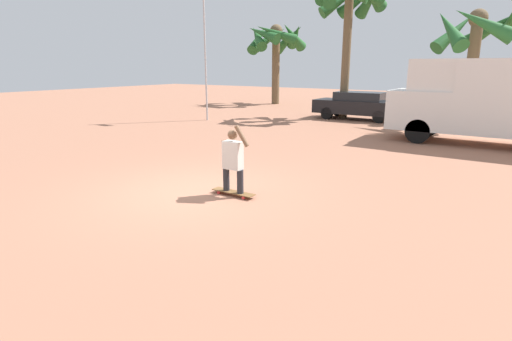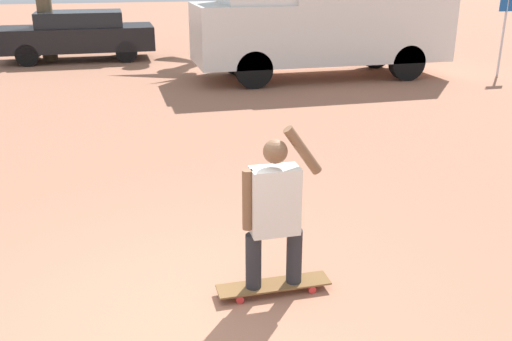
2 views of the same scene
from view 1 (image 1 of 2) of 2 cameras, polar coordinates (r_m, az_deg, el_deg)
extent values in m
plane|color=#A36B51|center=(9.05, -8.93, -3.02)|extent=(80.00, 80.00, 0.00)
cube|color=brown|center=(8.68, -3.26, -3.08)|extent=(1.03, 0.23, 0.02)
cylinder|color=red|center=(8.82, -5.36, -3.14)|extent=(0.07, 0.03, 0.07)
cylinder|color=red|center=(8.96, -4.60, -2.83)|extent=(0.07, 0.03, 0.07)
cylinder|color=red|center=(8.44, -1.82, -3.91)|extent=(0.07, 0.03, 0.07)
cylinder|color=red|center=(8.58, -1.09, -3.58)|extent=(0.07, 0.03, 0.07)
cylinder|color=#28282D|center=(8.71, -4.27, -1.22)|extent=(0.14, 0.14, 0.51)
cylinder|color=#28282D|center=(8.50, -2.27, -1.61)|extent=(0.14, 0.14, 0.51)
cube|color=silver|center=(8.47, -3.34, 2.19)|extent=(0.41, 0.22, 0.60)
sphere|color=brown|center=(8.38, -3.38, 5.14)|extent=(0.21, 0.21, 0.21)
cylinder|color=brown|center=(8.60, -4.61, 2.59)|extent=(0.09, 0.09, 0.53)
cylinder|color=brown|center=(8.25, -2.05, 4.92)|extent=(0.35, 0.09, 0.44)
cylinder|color=black|center=(15.66, 22.12, 5.23)|extent=(0.88, 0.28, 0.88)
cylinder|color=black|center=(17.44, 23.37, 5.98)|extent=(0.88, 0.28, 0.88)
cube|color=white|center=(16.48, 22.70, 8.09)|extent=(2.22, 2.10, 1.41)
cube|color=black|center=(16.55, 21.28, 9.23)|extent=(0.04, 1.79, 0.71)
cube|color=white|center=(16.35, 24.31, 12.34)|extent=(1.55, 1.94, 1.12)
cylinder|color=black|center=(21.54, 10.11, 8.06)|extent=(0.62, 0.22, 0.62)
cylinder|color=black|center=(22.95, 11.66, 8.38)|extent=(0.62, 0.22, 0.62)
cylinder|color=black|center=(20.61, 17.18, 7.34)|extent=(0.62, 0.22, 0.62)
cylinder|color=black|center=(22.08, 18.34, 7.70)|extent=(0.62, 0.22, 0.62)
cube|color=black|center=(21.72, 14.34, 8.79)|extent=(4.44, 1.75, 0.68)
cube|color=black|center=(21.64, 14.71, 10.23)|extent=(2.44, 1.54, 0.43)
cylinder|color=brown|center=(21.08, 28.35, 12.07)|extent=(0.50, 0.50, 4.76)
sphere|color=brown|center=(21.18, 29.17, 18.48)|extent=(0.80, 0.80, 0.80)
cone|color=#235B28|center=(21.15, 32.63, 17.49)|extent=(0.88, 2.64, 1.35)
cone|color=#235B28|center=(22.23, 30.70, 17.12)|extent=(2.61, 1.68, 1.78)
cone|color=#235B28|center=(22.01, 26.52, 17.35)|extent=(2.02, 2.33, 2.10)
cone|color=#235B28|center=(20.47, 25.98, 17.72)|extent=(2.07, 2.30, 2.10)
cone|color=#235B28|center=(19.92, 29.77, 17.79)|extent=(2.65, 1.39, 1.73)
cylinder|color=brown|center=(22.03, 12.75, 15.64)|extent=(0.43, 0.43, 6.43)
cone|color=#235B28|center=(23.35, 14.47, 22.53)|extent=(2.40, 0.79, 1.76)
cone|color=#235B28|center=(23.36, 11.97, 22.61)|extent=(2.15, 2.10, 1.81)
cylinder|color=brown|center=(29.90, 2.84, 14.40)|extent=(0.55, 0.55, 5.14)
sphere|color=brown|center=(30.00, 2.90, 19.31)|extent=(0.89, 0.89, 0.89)
cone|color=#235B28|center=(29.26, 5.31, 18.60)|extent=(0.85, 2.81, 2.02)
cone|color=#235B28|center=(30.21, 5.63, 18.62)|extent=(2.39, 2.70, 1.79)
cone|color=#235B28|center=(30.98, 4.75, 18.28)|extent=(2.83, 1.37, 2.19)
cone|color=#235B28|center=(31.27, 1.99, 18.33)|extent=(2.35, 2.62, 2.11)
cone|color=#235B28|center=(30.50, 0.35, 18.30)|extent=(1.18, 2.74, 2.31)
cone|color=#235B28|center=(29.59, 0.20, 18.56)|extent=(2.57, 2.42, 2.10)
cone|color=#235B28|center=(28.96, 0.99, 18.98)|extent=(2.96, 1.29, 1.60)
cone|color=#235B28|center=(28.60, 2.91, 18.99)|extent=(2.85, 2.13, 1.64)
cylinder|color=#B7B7BC|center=(20.87, -7.27, 16.45)|extent=(0.09, 0.09, 6.79)
camera|label=2|loc=(6.64, -36.85, 12.53)|focal=40.00mm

